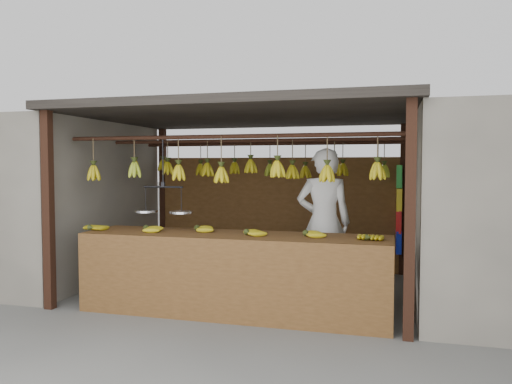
% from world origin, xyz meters
% --- Properties ---
extents(ground, '(80.00, 80.00, 0.00)m').
position_xyz_m(ground, '(0.00, 0.00, 0.00)').
color(ground, '#5B5B57').
extents(stall, '(4.30, 3.30, 2.40)m').
position_xyz_m(stall, '(0.00, 0.33, 1.97)').
color(stall, black).
rests_on(stall, ground).
extents(neighbor_left, '(3.00, 3.00, 2.30)m').
position_xyz_m(neighbor_left, '(-3.60, 0.00, 1.15)').
color(neighbor_left, slate).
rests_on(neighbor_left, ground).
extents(counter, '(3.55, 0.79, 0.96)m').
position_xyz_m(counter, '(0.12, -1.23, 0.71)').
color(counter, brown).
rests_on(counter, ground).
extents(hanging_bananas, '(3.63, 2.23, 0.39)m').
position_xyz_m(hanging_bananas, '(-0.00, -0.01, 1.61)').
color(hanging_bananas, '#B29F13').
rests_on(hanging_bananas, ground).
extents(balance_scale, '(0.74, 0.29, 0.89)m').
position_xyz_m(balance_scale, '(-0.79, -1.00, 1.17)').
color(balance_scale, black).
rests_on(balance_scale, ground).
extents(vendor, '(0.76, 0.57, 1.89)m').
position_xyz_m(vendor, '(1.00, -0.08, 0.94)').
color(vendor, white).
rests_on(vendor, ground).
extents(bag_bundles, '(0.08, 0.26, 1.33)m').
position_xyz_m(bag_bundles, '(1.94, 1.35, 1.00)').
color(bag_bundles, '#199926').
rests_on(bag_bundles, ground).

